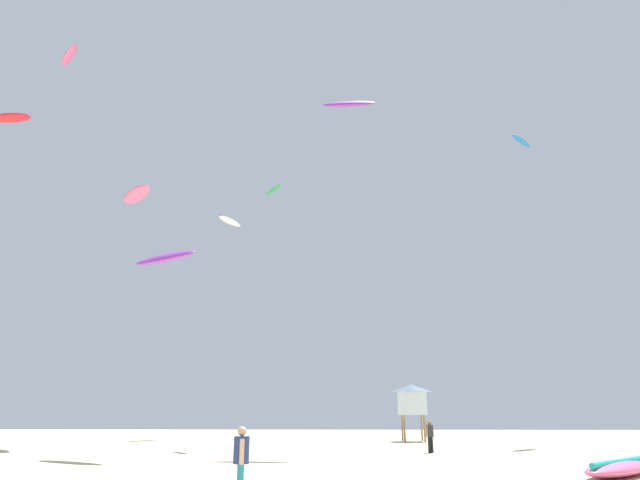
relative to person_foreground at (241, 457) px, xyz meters
name	(u,v)px	position (x,y,z in m)	size (l,w,h in m)	color
person_foreground	(241,457)	(0.00, 0.00, 0.00)	(0.40, 0.58, 1.77)	teal
person_midground	(430,434)	(7.45, 16.94, -0.06)	(0.46, 0.38, 1.67)	black
kite_grounded_near	(619,468)	(12.08, 5.75, -0.76)	(4.31, 4.29, 0.57)	#E5598C
lifeguard_tower	(412,399)	(8.09, 28.89, 2.02)	(2.30, 2.30, 4.15)	#8C704C
kite_aloft_0	(230,221)	(-8.29, 35.87, 19.32)	(2.31, 3.55, 0.43)	white
kite_aloft_1	(522,141)	(18.45, 27.56, 23.34)	(2.71, 2.87, 0.73)	blue
kite_aloft_2	(69,55)	(-17.28, 18.58, 26.32)	(2.74, 3.03, 0.80)	#E5598C
kite_aloft_3	(10,118)	(-20.22, 17.71, 20.61)	(3.16, 1.18, 0.54)	red
kite_aloft_4	(136,195)	(-13.18, 23.79, 17.26)	(3.93, 4.21, 0.66)	#E5598C
kite_aloft_5	(165,258)	(-7.14, 13.93, 9.26)	(4.52, 3.34, 0.98)	purple
kite_aloft_6	(273,190)	(-2.28, 22.55, 16.96)	(1.78, 2.26, 0.53)	green
kite_aloft_7	(349,104)	(3.41, 18.82, 21.90)	(3.75, 1.22, 0.92)	purple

